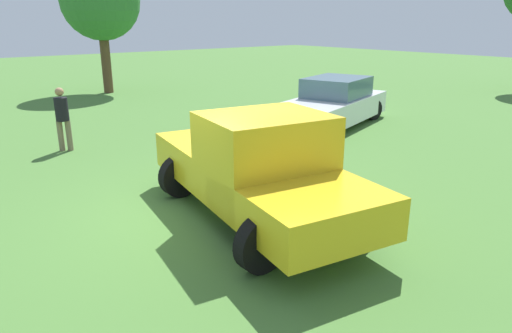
{
  "coord_description": "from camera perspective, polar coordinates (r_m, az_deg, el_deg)",
  "views": [
    {
      "loc": [
        3.93,
        6.24,
        3.18
      ],
      "look_at": [
        -0.56,
        0.66,
        0.9
      ],
      "focal_mm": 32.39,
      "sensor_mm": 36.0,
      "label": 1
    }
  ],
  "objects": [
    {
      "name": "tree_back_left",
      "position": [
        22.26,
        -18.68,
        18.78
      ],
      "size": [
        3.39,
        3.39,
        5.68
      ],
      "color": "brown",
      "rests_on": "ground_plane"
    },
    {
      "name": "person_bystander",
      "position": [
        12.54,
        -22.8,
        5.78
      ],
      "size": [
        0.43,
        0.43,
        1.6
      ],
      "rotation": [
        0.0,
        0.0,
        1.1
      ],
      "color": "#7A6B51",
      "rests_on": "ground_plane"
    },
    {
      "name": "ground_plane",
      "position": [
        8.03,
        -6.11,
        -5.77
      ],
      "size": [
        80.0,
        80.0,
        0.0
      ],
      "primitive_type": "plane",
      "color": "#477533"
    },
    {
      "name": "sedan_far",
      "position": [
        14.79,
        9.56,
        7.68
      ],
      "size": [
        4.98,
        3.15,
        1.47
      ],
      "rotation": [
        0.0,
        0.0,
        0.31
      ],
      "color": "black",
      "rests_on": "ground_plane"
    },
    {
      "name": "pickup_truck",
      "position": [
        7.4,
        0.47,
        0.02
      ],
      "size": [
        2.85,
        5.12,
        1.81
      ],
      "rotation": [
        0.0,
        0.0,
        4.54
      ],
      "color": "black",
      "rests_on": "ground_plane"
    }
  ]
}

